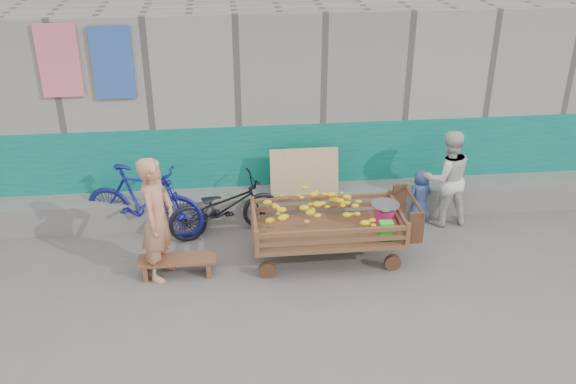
{
  "coord_description": "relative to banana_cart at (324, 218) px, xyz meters",
  "views": [
    {
      "loc": [
        -0.85,
        -6.19,
        4.73
      ],
      "look_at": [
        -0.05,
        1.2,
        1.0
      ],
      "focal_mm": 40.0,
      "sensor_mm": 36.0,
      "label": 1
    }
  ],
  "objects": [
    {
      "name": "ground",
      "position": [
        -0.43,
        -1.12,
        -0.63
      ],
      "size": [
        80.0,
        80.0,
        0.0
      ],
      "primitive_type": "plane",
      "color": "#5D5955",
      "rests_on": "ground"
    },
    {
      "name": "building_wall",
      "position": [
        -0.43,
        2.93,
        0.84
      ],
      "size": [
        12.0,
        3.5,
        3.0
      ],
      "color": "gray",
      "rests_on": "ground"
    },
    {
      "name": "bench",
      "position": [
        -1.95,
        -0.19,
        -0.44
      ],
      "size": [
        1.01,
        0.3,
        0.25
      ],
      "color": "brown",
      "rests_on": "ground"
    },
    {
      "name": "bicycle_blue",
      "position": [
        -2.44,
        0.93,
        -0.09
      ],
      "size": [
        1.85,
        1.05,
        1.07
      ],
      "primitive_type": "imported",
      "rotation": [
        0.0,
        0.0,
        1.24
      ],
      "color": "navy",
      "rests_on": "ground"
    },
    {
      "name": "child",
      "position": [
        1.6,
        0.92,
        -0.21
      ],
      "size": [
        0.47,
        0.39,
        0.83
      ],
      "primitive_type": "imported",
      "rotation": [
        0.0,
        0.0,
        3.49
      ],
      "color": "#385390",
      "rests_on": "ground"
    },
    {
      "name": "vendor_man",
      "position": [
        -2.15,
        -0.16,
        0.2
      ],
      "size": [
        0.56,
        0.7,
        1.66
      ],
      "primitive_type": "imported",
      "rotation": [
        0.0,
        0.0,
        1.28
      ],
      "color": "#B97859",
      "rests_on": "ground"
    },
    {
      "name": "banana_cart",
      "position": [
        0.0,
        0.0,
        0.0
      ],
      "size": [
        2.18,
        1.0,
        0.93
      ],
      "color": "brown",
      "rests_on": "ground"
    },
    {
      "name": "woman",
      "position": [
        1.93,
        0.82,
        0.11
      ],
      "size": [
        0.75,
        0.6,
        1.47
      ],
      "primitive_type": "imported",
      "rotation": [
        0.0,
        0.0,
        3.21
      ],
      "color": "silver",
      "rests_on": "ground"
    },
    {
      "name": "bicycle_dark",
      "position": [
        -1.31,
        0.83,
        -0.2
      ],
      "size": [
        1.74,
        1.0,
        0.86
      ],
      "primitive_type": "imported",
      "rotation": [
        0.0,
        0.0,
        1.84
      ],
      "color": "black",
      "rests_on": "ground"
    }
  ]
}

